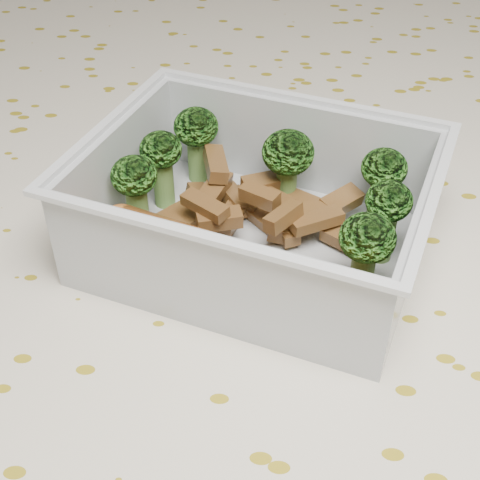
{
  "coord_description": "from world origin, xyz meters",
  "views": [
    {
      "loc": [
        0.02,
        -0.28,
        1.01
      ],
      "look_at": [
        -0.0,
        -0.01,
        0.78
      ],
      "focal_mm": 50.0,
      "sensor_mm": 36.0,
      "label": 1
    }
  ],
  "objects": [
    {
      "name": "dining_table",
      "position": [
        0.0,
        0.0,
        0.67
      ],
      "size": [
        1.4,
        0.9,
        0.75
      ],
      "color": "brown",
      "rests_on": "ground"
    },
    {
      "name": "tablecloth",
      "position": [
        0.0,
        0.0,
        0.72
      ],
      "size": [
        1.46,
        0.96,
        0.19
      ],
      "color": "beige",
      "rests_on": "dining_table"
    },
    {
      "name": "lunch_container",
      "position": [
        0.0,
        0.01,
        0.78
      ],
      "size": [
        0.22,
        0.2,
        0.07
      ],
      "color": "silver",
      "rests_on": "tablecloth"
    },
    {
      "name": "broccoli_florets",
      "position": [
        0.01,
        0.03,
        0.79
      ],
      "size": [
        0.17,
        0.13,
        0.05
      ],
      "color": "#608C3F",
      "rests_on": "lunch_container"
    },
    {
      "name": "meat_pile",
      "position": [
        0.0,
        0.03,
        0.77
      ],
      "size": [
        0.12,
        0.08,
        0.03
      ],
      "color": "brown",
      "rests_on": "lunch_container"
    },
    {
      "name": "sausage",
      "position": [
        -0.01,
        -0.03,
        0.78
      ],
      "size": [
        0.15,
        0.08,
        0.02
      ],
      "color": "#B26027",
      "rests_on": "lunch_container"
    }
  ]
}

